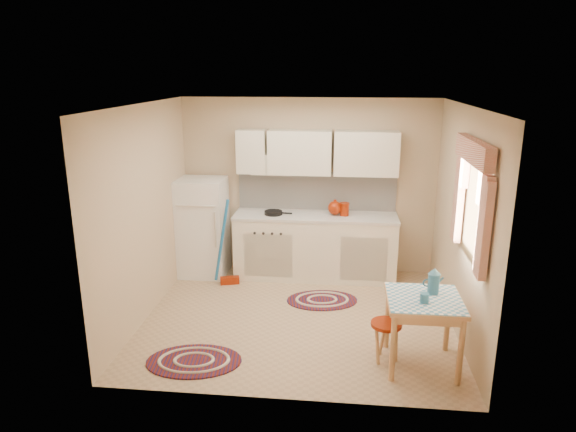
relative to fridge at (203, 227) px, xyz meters
The scene contains 14 objects.
room_shell 2.12m from the fridge, 31.83° to the right, with size 3.64×3.60×2.52m.
fridge is the anchor object (origin of this frame).
broom 0.57m from the fridge, 38.19° to the right, with size 0.28×0.12×1.20m, color #1B68AD, non-canonical shape.
base_cabinets 1.62m from the fridge, ahead, with size 2.25×0.60×0.88m, color white.
countertop 1.61m from the fridge, ahead, with size 2.27×0.62×0.04m, color silver.
frying_pan 1.04m from the fridge, ahead, with size 0.25×0.25×0.05m, color black.
red_kettle 1.89m from the fridge, ahead, with size 0.21×0.19×0.21m, color #8C1F05, non-canonical shape.
red_canister 2.02m from the fridge, ahead, with size 0.12×0.12×0.16m, color #8C1F05.
table 3.52m from the fridge, 37.54° to the right, with size 0.72×0.72×0.72m, color #E0A870.
stool 3.25m from the fridge, 40.65° to the right, with size 0.31×0.31×0.42m, color #8C1F05.
coffee_pot 3.52m from the fridge, 35.03° to the right, with size 0.14×0.12×0.29m, color #2D678A, non-canonical shape.
mug 3.56m from the fridge, 39.01° to the right, with size 0.08×0.08×0.10m, color #2D678A.
rug_center 2.02m from the fridge, 23.64° to the right, with size 0.91×0.61×0.02m, color maroon, non-canonical shape.
rug_left 2.49m from the fridge, 77.80° to the right, with size 0.97×0.65×0.02m, color maroon, non-canonical shape.
Camera 1 is at (0.47, -5.57, 2.86)m, focal length 32.00 mm.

